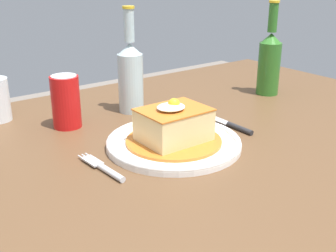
{
  "coord_description": "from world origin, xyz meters",
  "views": [
    {
      "loc": [
        -0.59,
        -0.7,
        1.11
      ],
      "look_at": [
        -0.08,
        -0.02,
        0.79
      ],
      "focal_mm": 46.05,
      "sensor_mm": 36.0,
      "label": 1
    }
  ],
  "objects_px": {
    "main_plate": "(174,142)",
    "beer_bottle_green": "(269,60)",
    "beer_bottle_clear": "(130,74)",
    "soda_can": "(66,102)",
    "fork": "(105,169)",
    "knife": "(232,125)"
  },
  "relations": [
    {
      "from": "soda_can",
      "to": "beer_bottle_clear",
      "type": "height_order",
      "value": "beer_bottle_clear"
    },
    {
      "from": "knife",
      "to": "beer_bottle_green",
      "type": "xyz_separation_m",
      "value": [
        0.28,
        0.14,
        0.09
      ]
    },
    {
      "from": "main_plate",
      "to": "beer_bottle_green",
      "type": "bearing_deg",
      "value": 17.46
    },
    {
      "from": "soda_can",
      "to": "beer_bottle_green",
      "type": "bearing_deg",
      "value": -9.57
    },
    {
      "from": "soda_can",
      "to": "beer_bottle_clear",
      "type": "distance_m",
      "value": 0.19
    },
    {
      "from": "knife",
      "to": "soda_can",
      "type": "distance_m",
      "value": 0.39
    },
    {
      "from": "main_plate",
      "to": "beer_bottle_green",
      "type": "distance_m",
      "value": 0.49
    },
    {
      "from": "beer_bottle_clear",
      "to": "beer_bottle_green",
      "type": "bearing_deg",
      "value": -14.42
    },
    {
      "from": "fork",
      "to": "soda_can",
      "type": "bearing_deg",
      "value": 80.19
    },
    {
      "from": "fork",
      "to": "beer_bottle_green",
      "type": "bearing_deg",
      "value": 14.21
    },
    {
      "from": "main_plate",
      "to": "beer_bottle_green",
      "type": "height_order",
      "value": "beer_bottle_green"
    },
    {
      "from": "knife",
      "to": "beer_bottle_clear",
      "type": "bearing_deg",
      "value": 116.91
    },
    {
      "from": "fork",
      "to": "beer_bottle_clear",
      "type": "distance_m",
      "value": 0.36
    },
    {
      "from": "beer_bottle_clear",
      "to": "knife",
      "type": "bearing_deg",
      "value": -63.09
    },
    {
      "from": "knife",
      "to": "beer_bottle_clear",
      "type": "relative_size",
      "value": 0.62
    },
    {
      "from": "main_plate",
      "to": "beer_bottle_clear",
      "type": "bearing_deg",
      "value": 78.08
    },
    {
      "from": "main_plate",
      "to": "beer_bottle_green",
      "type": "relative_size",
      "value": 1.07
    },
    {
      "from": "main_plate",
      "to": "knife",
      "type": "xyz_separation_m",
      "value": [
        0.18,
        0.0,
        -0.0
      ]
    },
    {
      "from": "beer_bottle_clear",
      "to": "main_plate",
      "type": "bearing_deg",
      "value": -101.92
    },
    {
      "from": "beer_bottle_green",
      "to": "soda_can",
      "type": "bearing_deg",
      "value": 170.43
    },
    {
      "from": "main_plate",
      "to": "fork",
      "type": "bearing_deg",
      "value": -174.79
    },
    {
      "from": "main_plate",
      "to": "soda_can",
      "type": "xyz_separation_m",
      "value": [
        -0.13,
        0.24,
        0.05
      ]
    }
  ]
}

